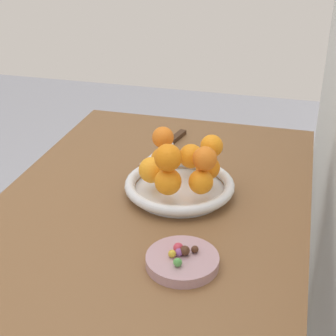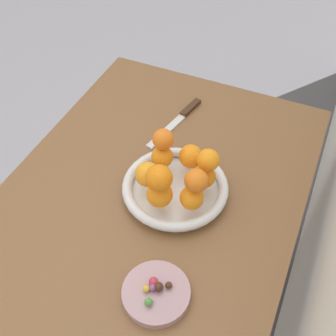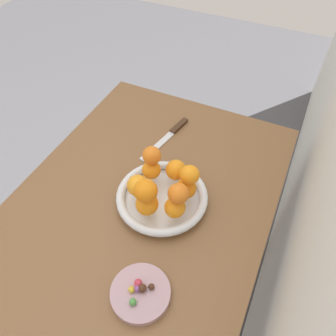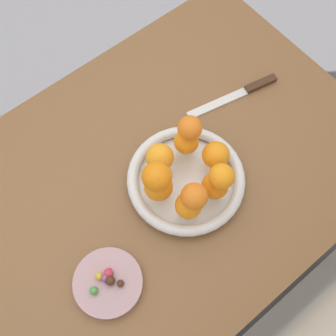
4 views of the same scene
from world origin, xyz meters
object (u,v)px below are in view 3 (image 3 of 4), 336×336
object	(u,v)px
orange_1	(186,188)
orange_3	(151,170)
orange_9	(178,194)
candy_ball_0	(142,288)
dining_table	(140,222)
orange_5	(147,204)
candy_dish	(141,293)
orange_2	(176,170)
candy_ball_3	(151,287)
orange_4	(138,186)
candy_ball_1	(133,302)
candy_ball_4	(131,289)
fruit_bowl	(162,197)
candy_ball_2	(138,283)
knife	(169,135)
orange_0	(175,208)
candy_ball_5	(137,288)
orange_8	(146,191)
orange_6	(151,155)
orange_7	(190,175)

from	to	relation	value
orange_1	orange_3	bearing A→B (deg)	-99.71
orange_9	candy_ball_0	distance (m)	0.25
dining_table	orange_5	world-z (taller)	orange_5
candy_dish	orange_2	distance (m)	0.37
orange_2	orange_5	size ratio (longest dim) A/B	0.99
candy_ball_3	orange_3	bearing A→B (deg)	-153.09
candy_dish	orange_4	bearing A→B (deg)	-151.25
candy_ball_0	candy_ball_3	bearing A→B (deg)	127.13
candy_ball_1	candy_ball_4	bearing A→B (deg)	-144.96
candy_ball_1	fruit_bowl	bearing A→B (deg)	-166.86
orange_4	candy_ball_0	world-z (taller)	orange_4
dining_table	orange_3	world-z (taller)	orange_3
orange_5	candy_ball_2	distance (m)	0.21
fruit_bowl	dining_table	bearing A→B (deg)	-49.87
orange_4	knife	world-z (taller)	orange_4
orange_0	knife	xyz separation A→B (m)	(-0.32, -0.17, -0.06)
candy_ball_5	orange_8	bearing A→B (deg)	-159.23
orange_3	orange_6	distance (m)	0.06
orange_9	candy_ball_4	world-z (taller)	orange_9
candy_dish	candy_ball_0	bearing A→B (deg)	151.37
orange_6	candy_ball_5	xyz separation A→B (m)	(0.33, 0.13, -0.10)
orange_4	orange_8	distance (m)	0.10
dining_table	orange_1	bearing A→B (deg)	121.21
orange_6	orange_9	bearing A→B (deg)	53.53
fruit_bowl	candy_dish	xyz separation A→B (m)	(0.28, 0.07, -0.01)
orange_3	orange_4	size ratio (longest dim) A/B	0.90
orange_7	candy_ball_4	world-z (taller)	orange_7
fruit_bowl	orange_1	world-z (taller)	orange_1
candy_dish	orange_0	xyz separation A→B (m)	(-0.23, -0.01, 0.06)
dining_table	orange_9	world-z (taller)	orange_9
candy_ball_4	orange_9	bearing A→B (deg)	176.68
orange_5	orange_3	bearing A→B (deg)	-157.53
orange_5	candy_ball_1	xyz separation A→B (m)	(0.24, 0.08, -0.04)
orange_0	candy_ball_5	bearing A→B (deg)	0.97
orange_7	candy_dish	bearing A→B (deg)	0.51
orange_0	candy_dish	bearing A→B (deg)	2.83
orange_5	knife	xyz separation A→B (m)	(-0.34, -0.09, -0.07)
orange_4	orange_5	distance (m)	0.07
orange_0	orange_3	world-z (taller)	same
fruit_bowl	knife	xyz separation A→B (m)	(-0.27, -0.10, -0.02)
knife	orange_7	bearing A→B (deg)	35.71
fruit_bowl	orange_7	bearing A→B (deg)	113.11
orange_1	knife	bearing A→B (deg)	-145.79
orange_1	dining_table	bearing A→B (deg)	-58.79
dining_table	orange_6	bearing A→B (deg)	-178.30
orange_7	candy_ball_2	xyz separation A→B (m)	(0.30, -0.01, -0.10)
orange_1	candy_ball_2	xyz separation A→B (m)	(0.29, -0.00, -0.04)
orange_3	candy_ball_1	size ratio (longest dim) A/B	3.27
knife	candy_dish	bearing A→B (deg)	17.78
fruit_bowl	candy_ball_0	distance (m)	0.28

